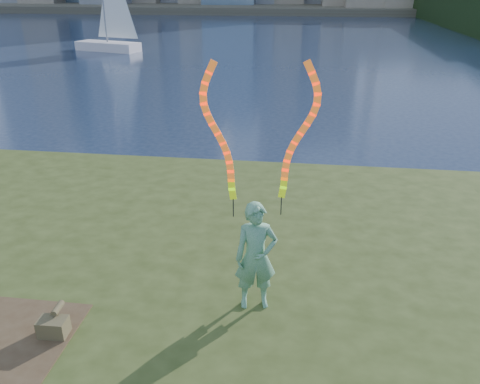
# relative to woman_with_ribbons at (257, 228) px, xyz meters

# --- Properties ---
(ground) EXTENTS (320.00, 320.00, 0.00)m
(ground) POSITION_rel_woman_with_ribbons_xyz_m (-2.00, 1.29, -2.19)
(ground) COLOR #1A2742
(ground) RESTS_ON ground
(grassy_knoll) EXTENTS (20.00, 18.00, 0.80)m
(grassy_knoll) POSITION_rel_woman_with_ribbons_xyz_m (-2.00, -1.00, -1.85)
(grassy_knoll) COLOR #334217
(grassy_knoll) RESTS_ON ground
(far_shore) EXTENTS (320.00, 40.00, 1.20)m
(far_shore) POSITION_rel_woman_with_ribbons_xyz_m (-2.00, 96.29, -1.59)
(far_shore) COLOR #494435
(far_shore) RESTS_ON ground
(woman_with_ribbons) EXTENTS (2.08, 0.65, 4.17)m
(woman_with_ribbons) POSITION_rel_woman_with_ribbons_xyz_m (0.00, 0.00, 0.00)
(woman_with_ribbons) COLOR #1E7F3F
(woman_with_ribbons) RESTS_ON grassy_knoll
(canvas_bag) EXTENTS (0.42, 0.48, 0.39)m
(canvas_bag) POSITION_rel_woman_with_ribbons_xyz_m (-2.86, -1.13, -1.23)
(canvas_bag) COLOR #4D4727
(canvas_bag) RESTS_ON grassy_knoll
(sailboat) EXTENTS (6.01, 3.32, 9.08)m
(sailboat) POSITION_rel_woman_with_ribbons_xyz_m (-15.73, 33.34, -0.63)
(sailboat) COLOR white
(sailboat) RESTS_ON ground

